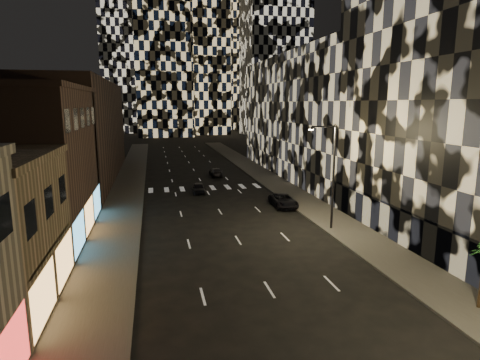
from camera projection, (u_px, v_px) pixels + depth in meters
name	position (u px, v px, depth m)	size (l,w,h in m)	color
sidewalk_left	(126.00, 191.00, 50.65)	(4.00, 120.00, 0.15)	#47443F
sidewalk_right	(278.00, 184.00, 54.82)	(4.00, 120.00, 0.15)	#47443F
curb_left	(144.00, 190.00, 51.09)	(0.20, 120.00, 0.15)	#4C4C47
curb_right	(263.00, 185.00, 54.38)	(0.20, 120.00, 0.15)	#4C4C47
retail_brown	(20.00, 166.00, 32.24)	(10.00, 15.00, 12.00)	#473128
retail_filler_left	(78.00, 131.00, 57.49)	(10.00, 40.00, 14.00)	#473128
midrise_base	(408.00, 229.00, 30.55)	(0.60, 25.00, 3.00)	#383838
midrise_filler_right	(327.00, 116.00, 61.94)	(16.00, 40.00, 18.00)	#232326
streetlight_far	(331.00, 170.00, 34.28)	(2.55, 0.25, 9.00)	black
car_dark_midlane	(199.00, 188.00, 49.77)	(1.45, 3.61, 1.23)	black
car_dark_oncoming	(216.00, 172.00, 61.29)	(1.74, 4.28, 1.24)	black
car_dark_rightlane	(283.00, 201.00, 43.07)	(2.26, 4.91, 1.36)	black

